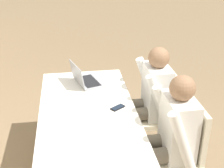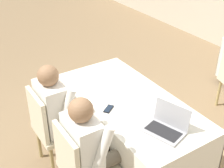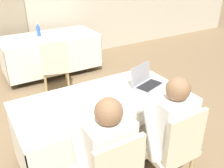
{
  "view_description": "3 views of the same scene",
  "coord_description": "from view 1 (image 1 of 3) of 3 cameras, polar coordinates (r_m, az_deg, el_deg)",
  "views": [
    {
      "loc": [
        -2.3,
        0.13,
        2.11
      ],
      "look_at": [
        0.0,
        -0.21,
        0.98
      ],
      "focal_mm": 50.0,
      "sensor_mm": 36.0,
      "label": 1
    },
    {
      "loc": [
        2.07,
        -1.54,
        2.45
      ],
      "look_at": [
        0.0,
        -0.21,
        0.98
      ],
      "focal_mm": 50.0,
      "sensor_mm": 36.0,
      "label": 2
    },
    {
      "loc": [
        -1.02,
        -1.92,
        1.99
      ],
      "look_at": [
        0.0,
        -0.21,
        0.98
      ],
      "focal_mm": 40.0,
      "sensor_mm": 36.0,
      "label": 3
    }
  ],
  "objects": [
    {
      "name": "paper_beside_laptop",
      "position": [
        2.85,
        -4.18,
        -3.13
      ],
      "size": [
        0.27,
        0.33,
        0.0
      ],
      "rotation": [
        0.0,
        0.0,
        -0.21
      ],
      "color": "white",
      "rests_on": "conference_table_near"
    },
    {
      "name": "chair_near_left",
      "position": [
        2.69,
        12.11,
        -11.49
      ],
      "size": [
        0.44,
        0.44,
        0.91
      ],
      "rotation": [
        0.0,
        0.0,
        3.14
      ],
      "color": "tan",
      "rests_on": "ground_plane"
    },
    {
      "name": "cell_phone",
      "position": [
        2.73,
        1.06,
        -4.32
      ],
      "size": [
        0.12,
        0.14,
        0.01
      ],
      "rotation": [
        0.0,
        0.0,
        0.6
      ],
      "color": "black",
      "rests_on": "conference_table_near"
    },
    {
      "name": "paper_centre_table",
      "position": [
        2.6,
        -6.49,
        -6.27
      ],
      "size": [
        0.27,
        0.33,
        0.0
      ],
      "rotation": [
        0.0,
        0.0,
        -0.22
      ],
      "color": "white",
      "rests_on": "conference_table_near"
    },
    {
      "name": "chair_near_right",
      "position": [
        3.19,
        8.35,
        -4.69
      ],
      "size": [
        0.44,
        0.44,
        0.91
      ],
      "rotation": [
        0.0,
        0.0,
        3.14
      ],
      "color": "tan",
      "rests_on": "ground_plane"
    },
    {
      "name": "laptop",
      "position": [
        3.16,
        -4.85,
        0.81
      ],
      "size": [
        0.4,
        0.34,
        0.23
      ],
      "rotation": [
        0.0,
        0.0,
        0.3
      ],
      "color": "#99999E",
      "rests_on": "conference_table_near"
    },
    {
      "name": "person_checkered_shirt",
      "position": [
        2.57,
        10.25,
        -8.94
      ],
      "size": [
        0.5,
        0.52,
        1.17
      ],
      "rotation": [
        0.0,
        0.0,
        3.14
      ],
      "color": "#665B4C",
      "rests_on": "ground_plane"
    },
    {
      "name": "conference_table_near",
      "position": [
        2.78,
        -4.3,
        -8.15
      ],
      "size": [
        1.72,
        0.83,
        0.73
      ],
      "color": "white",
      "rests_on": "ground_plane"
    },
    {
      "name": "person_white_shirt",
      "position": [
        3.09,
        6.7,
        -2.3
      ],
      "size": [
        0.5,
        0.52,
        1.17
      ],
      "rotation": [
        0.0,
        0.0,
        3.14
      ],
      "color": "#665B4C",
      "rests_on": "ground_plane"
    }
  ]
}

